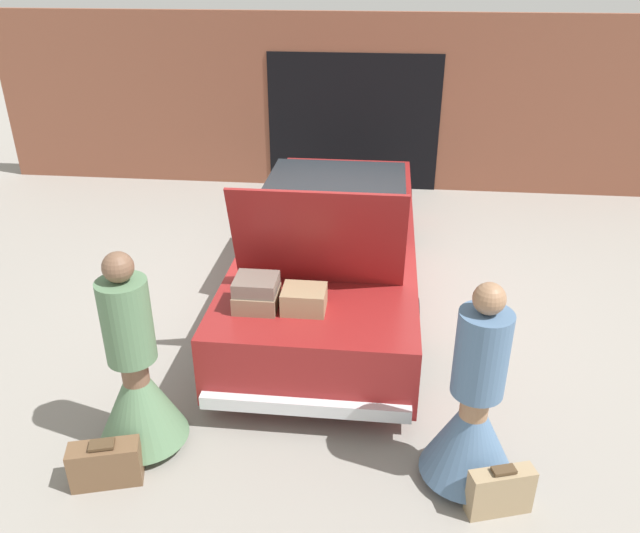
% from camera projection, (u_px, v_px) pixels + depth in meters
% --- Properties ---
extents(ground_plane, '(40.00, 40.00, 0.00)m').
position_uv_depth(ground_plane, '(332.00, 288.00, 7.46)').
color(ground_plane, gray).
extents(garage_wall_back, '(12.00, 0.14, 2.80)m').
position_uv_depth(garage_wall_back, '(354.00, 104.00, 10.14)').
color(garage_wall_back, brown).
rests_on(garage_wall_back, ground_plane).
extents(car, '(1.86, 5.09, 1.83)m').
position_uv_depth(car, '(333.00, 244.00, 7.21)').
color(car, maroon).
rests_on(car, ground_plane).
extents(person_left, '(0.71, 0.71, 1.72)m').
position_uv_depth(person_left, '(137.00, 382.00, 4.83)').
color(person_left, brown).
rests_on(person_left, ground_plane).
extents(person_right, '(0.71, 0.71, 1.68)m').
position_uv_depth(person_right, '(473.00, 416.00, 4.50)').
color(person_right, '#997051').
rests_on(person_right, ground_plane).
extents(suitcase_beside_left_person, '(0.55, 0.33, 0.38)m').
position_uv_depth(suitcase_beside_left_person, '(106.00, 464.00, 4.65)').
color(suitcase_beside_left_person, brown).
rests_on(suitcase_beside_left_person, ground_plane).
extents(suitcase_beside_right_person, '(0.49, 0.27, 0.40)m').
position_uv_depth(suitcase_beside_right_person, '(500.00, 491.00, 4.40)').
color(suitcase_beside_right_person, '#9E8460').
rests_on(suitcase_beside_right_person, ground_plane).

